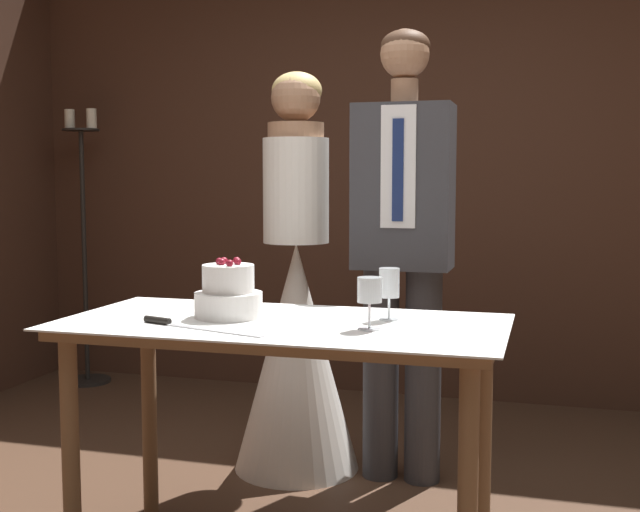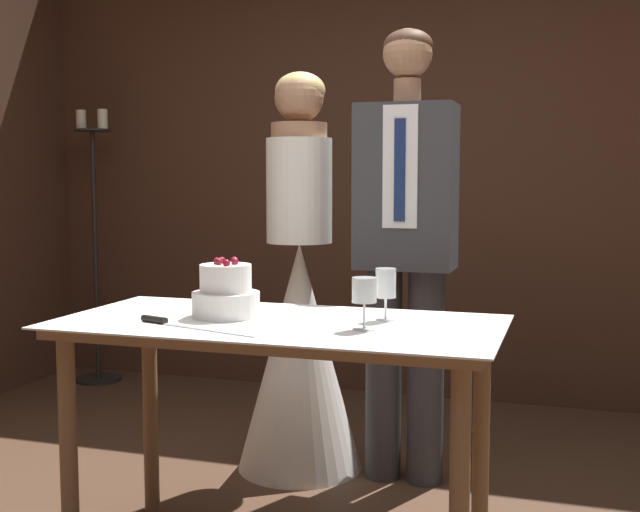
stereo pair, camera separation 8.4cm
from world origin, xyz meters
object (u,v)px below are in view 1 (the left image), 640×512
Objects in this scene: tiered_cake at (228,294)px; cake_knife at (179,324)px; candle_stand at (84,259)px; bride at (296,326)px; cake_table at (283,354)px; groom at (403,236)px; wine_glass_middle at (389,284)px; wine_glass_near at (370,293)px.

tiered_cake is 0.23m from cake_knife.
tiered_cake is at bearing -47.40° from candle_stand.
cake_table is at bearing -75.07° from bride.
tiered_cake is at bearing -87.44° from bride.
candle_stand is at bearing 132.60° from tiered_cake.
groom reaches higher than bride.
candle_stand is at bearing 145.20° from cake_knife.
cake_knife is 2.67m from candle_stand.
wine_glass_middle is at bearing -83.10° from groom.
bride is 1.02× the size of candle_stand.
groom is (0.23, 0.86, 0.32)m from cake_table.
cake_knife is 0.67m from wine_glass_middle.
cake_knife is (-0.27, -0.18, 0.11)m from cake_table.
wine_glass_middle is (0.59, 0.29, 0.11)m from cake_knife.
groom is 2.42m from candle_stand.
wine_glass_near is at bearing -97.90° from wine_glass_middle.
cake_knife is at bearing -112.04° from tiered_cake.
bride reaches higher than candle_stand.
tiered_cake is at bearing -116.73° from groom.
wine_glass_middle is 0.76m from groom.
wine_glass_near is at bearing 28.01° from cake_knife.
cake_knife is 0.27× the size of candle_stand.
candle_stand reaches higher than cake_knife.
cake_table is 6.35× the size of tiered_cake.
wine_glass_near is 1.11m from bride.
wine_glass_near is 0.18m from wine_glass_middle.
candle_stand is at bearing 135.27° from cake_table.
wine_glass_near is 0.09× the size of groom.
cake_table is 0.84× the size of candle_stand.
wine_glass_middle is (0.51, 0.09, 0.04)m from tiered_cake.
groom reaches higher than wine_glass_middle.
candle_stand reaches higher than wine_glass_middle.
cake_knife is (-0.08, -0.20, -0.07)m from tiered_cake.
groom is at bearing 75.05° from cake_table.
cake_knife is 0.59m from wine_glass_near.
candle_stand is (-1.93, 1.91, 0.07)m from cake_table.
cake_knife is 0.26× the size of bride.
tiered_cake is 0.13× the size of bride.
cake_knife is at bearing -92.36° from bride.
groom is at bearing 63.27° from tiered_cake.
cake_table is 0.76× the size of groom.
groom is at bearing 94.08° from wine_glass_near.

